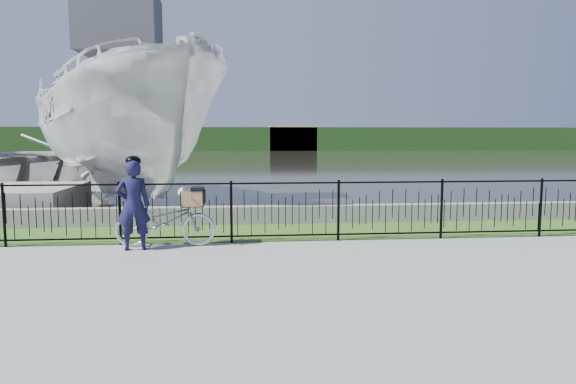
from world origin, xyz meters
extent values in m
plane|color=gray|center=(0.00, 0.00, 0.00)|extent=(120.00, 120.00, 0.00)
cube|color=#355D1D|center=(0.00, 2.60, 0.00)|extent=(60.00, 2.00, 0.01)
plane|color=#27261E|center=(0.00, 33.00, 0.00)|extent=(120.00, 120.00, 0.00)
cube|color=gray|center=(0.00, 3.60, 0.20)|extent=(60.00, 0.30, 0.40)
cube|color=#22461A|center=(0.00, 60.00, 1.50)|extent=(120.00, 6.00, 3.00)
cube|color=#ABA189|center=(-18.00, 58.00, 2.00)|extent=(8.00, 4.00, 4.00)
cube|color=#ABA189|center=(6.00, 58.50, 1.60)|extent=(6.00, 3.00, 3.20)
imported|color=silver|center=(-2.17, 1.40, 0.46)|extent=(1.76, 0.62, 0.93)
cube|color=black|center=(-1.68, 1.40, 0.72)|extent=(0.38, 0.18, 0.02)
cube|color=#976E45|center=(-1.68, 1.40, 0.72)|extent=(0.40, 0.32, 0.01)
cube|color=#976E45|center=(-1.68, 1.55, 0.86)|extent=(0.40, 0.02, 0.28)
cube|color=#976E45|center=(-1.68, 1.25, 0.86)|extent=(0.40, 0.02, 0.28)
cube|color=#976E45|center=(-1.49, 1.40, 0.86)|extent=(0.02, 0.32, 0.28)
cube|color=#976E45|center=(-1.87, 1.40, 0.86)|extent=(0.02, 0.32, 0.28)
cube|color=black|center=(-1.59, 1.40, 1.03)|extent=(0.22, 0.34, 0.06)
cube|color=black|center=(-1.47, 1.40, 0.89)|extent=(0.02, 0.34, 0.23)
ellipsoid|color=silver|center=(-1.70, 1.40, 0.85)|extent=(0.31, 0.22, 0.20)
sphere|color=silver|center=(-1.86, 1.38, 0.98)|extent=(0.15, 0.15, 0.15)
sphere|color=silver|center=(-1.91, 1.36, 0.95)|extent=(0.07, 0.07, 0.07)
sphere|color=black|center=(-1.93, 1.35, 0.94)|extent=(0.02, 0.02, 0.02)
cone|color=brown|center=(-1.86, 1.44, 1.04)|extent=(0.06, 0.08, 0.08)
cone|color=brown|center=(-1.84, 1.34, 1.04)|extent=(0.06, 0.08, 0.08)
imported|color=#131233|center=(-2.67, 1.17, 0.78)|extent=(0.63, 0.48, 1.56)
ellipsoid|color=black|center=(-2.67, 1.17, 1.54)|extent=(0.26, 0.29, 0.18)
imported|color=beige|center=(-4.18, 7.39, 2.03)|extent=(8.43, 11.15, 4.06)
cube|color=#3F3F47|center=(-4.18, 7.39, 5.06)|extent=(2.20, 1.60, 1.60)
camera|label=1|loc=(-0.84, -7.79, 1.98)|focal=32.00mm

